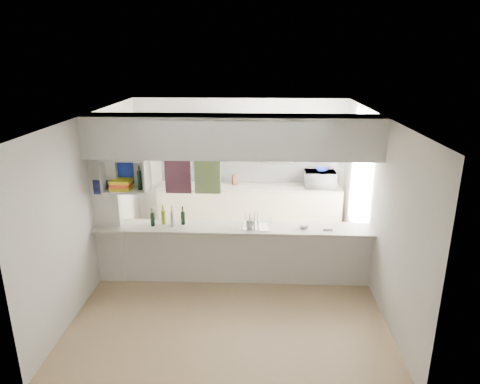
# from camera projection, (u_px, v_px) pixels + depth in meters

# --- Properties ---
(floor) EXTENTS (4.80, 4.80, 0.00)m
(floor) POSITION_uv_depth(u_px,v_px,m) (233.00, 281.00, 6.76)
(floor) COLOR tan
(floor) RESTS_ON ground
(ceiling) EXTENTS (4.80, 4.80, 0.00)m
(ceiling) POSITION_uv_depth(u_px,v_px,m) (232.00, 115.00, 5.95)
(ceiling) COLOR white
(ceiling) RESTS_ON wall_back
(wall_back) EXTENTS (4.20, 0.00, 4.20)m
(wall_back) POSITION_uv_depth(u_px,v_px,m) (240.00, 164.00, 8.63)
(wall_back) COLOR silver
(wall_back) RESTS_ON floor
(wall_left) EXTENTS (0.00, 4.80, 4.80)m
(wall_left) POSITION_uv_depth(u_px,v_px,m) (94.00, 201.00, 6.44)
(wall_left) COLOR silver
(wall_left) RESTS_ON floor
(wall_right) EXTENTS (0.00, 4.80, 4.80)m
(wall_right) POSITION_uv_depth(u_px,v_px,m) (376.00, 205.00, 6.27)
(wall_right) COLOR silver
(wall_right) RESTS_ON floor
(servery_partition) EXTENTS (4.20, 0.50, 2.60)m
(servery_partition) POSITION_uv_depth(u_px,v_px,m) (221.00, 180.00, 6.25)
(servery_partition) COLOR silver
(servery_partition) RESTS_ON floor
(cubby_shelf) EXTENTS (0.65, 0.35, 0.50)m
(cubby_shelf) POSITION_uv_depth(u_px,v_px,m) (125.00, 176.00, 6.23)
(cubby_shelf) COLOR white
(cubby_shelf) RESTS_ON bulkhead
(kitchen_run) EXTENTS (3.60, 0.63, 2.24)m
(kitchen_run) POSITION_uv_depth(u_px,v_px,m) (247.00, 190.00, 8.53)
(kitchen_run) COLOR #ECE5C8
(kitchen_run) RESTS_ON floor
(microwave) EXTENTS (0.59, 0.40, 0.33)m
(microwave) POSITION_uv_depth(u_px,v_px,m) (320.00, 179.00, 8.32)
(microwave) COLOR white
(microwave) RESTS_ON bench_top
(bowl) EXTENTS (0.25, 0.25, 0.06)m
(bowl) POSITION_uv_depth(u_px,v_px,m) (322.00, 170.00, 8.27)
(bowl) COLOR navy
(bowl) RESTS_ON microwave
(dish_rack) EXTENTS (0.47, 0.37, 0.23)m
(dish_rack) POSITION_uv_depth(u_px,v_px,m) (257.00, 221.00, 6.44)
(dish_rack) COLOR silver
(dish_rack) RESTS_ON breakfast_bar
(cup) EXTENTS (0.14, 0.14, 0.09)m
(cup) POSITION_uv_depth(u_px,v_px,m) (250.00, 225.00, 6.39)
(cup) COLOR white
(cup) RESTS_ON dish_rack
(wine_bottles) EXTENTS (0.51, 0.14, 0.32)m
(wine_bottles) POSITION_uv_depth(u_px,v_px,m) (168.00, 218.00, 6.50)
(wine_bottles) COLOR black
(wine_bottles) RESTS_ON breakfast_bar
(plastic_tubs) EXTENTS (0.48, 0.17, 0.06)m
(plastic_tubs) POSITION_uv_depth(u_px,v_px,m) (306.00, 226.00, 6.40)
(plastic_tubs) COLOR silver
(plastic_tubs) RESTS_ON breakfast_bar
(utensil_jar) EXTENTS (0.09, 0.09, 0.12)m
(utensil_jar) POSITION_uv_depth(u_px,v_px,m) (207.00, 182.00, 8.52)
(utensil_jar) COLOR black
(utensil_jar) RESTS_ON bench_top
(knife_block) EXTENTS (0.12, 0.11, 0.20)m
(knife_block) POSITION_uv_depth(u_px,v_px,m) (235.00, 180.00, 8.52)
(knife_block) COLOR #502D1B
(knife_block) RESTS_ON bench_top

